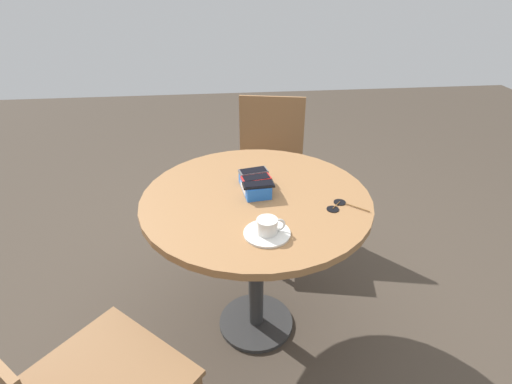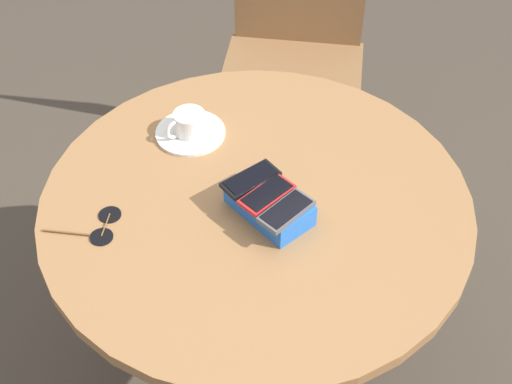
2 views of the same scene
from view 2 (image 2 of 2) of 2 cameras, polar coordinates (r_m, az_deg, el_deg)
ground_plane at (r=2.11m, az=0.00°, el=-14.45°), size 8.00×8.00×0.00m
round_table at (r=1.61m, az=0.00°, el=-3.25°), size 0.93×0.93×0.73m
phone_box at (r=1.48m, az=1.01°, el=-1.00°), size 0.19×0.12×0.05m
phone_gray at (r=1.42m, az=2.56°, el=-1.46°), size 0.08×0.13×0.01m
phone_red at (r=1.45m, az=0.89°, el=-0.20°), size 0.08×0.13×0.01m
phone_black at (r=1.49m, az=-0.42°, el=1.03°), size 0.06×0.13×0.01m
saucer at (r=1.68m, az=-5.27°, el=4.74°), size 0.16×0.16×0.01m
coffee_cup at (r=1.66m, az=-5.42°, el=5.53°), size 0.07×0.10×0.05m
sunglasses at (r=1.50m, az=-12.23°, el=-2.70°), size 0.11×0.16×0.01m
chair_near_window at (r=2.36m, az=3.01°, el=10.60°), size 0.63×0.63×0.92m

